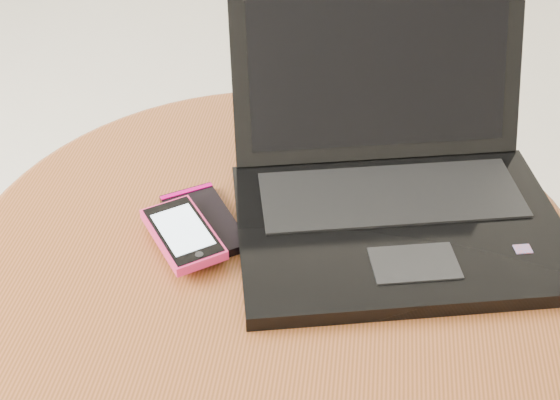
# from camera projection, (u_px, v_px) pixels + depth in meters

# --- Properties ---
(table) EXTENTS (0.69, 0.69, 0.55)m
(table) POSITION_uv_depth(u_px,v_px,m) (274.00, 321.00, 0.89)
(table) COLOR #5C2E19
(table) RESTS_ON ground
(laptop) EXTENTS (0.41, 0.40, 0.22)m
(laptop) POSITION_uv_depth(u_px,v_px,m) (393.00, 181.00, 0.84)
(laptop) COLOR black
(laptop) RESTS_ON table
(phone_black) EXTENTS (0.12, 0.13, 0.01)m
(phone_black) POSITION_uv_depth(u_px,v_px,m) (203.00, 222.00, 0.84)
(phone_black) COLOR black
(phone_black) RESTS_ON table
(phone_pink) EXTENTS (0.11, 0.12, 0.01)m
(phone_pink) POSITION_uv_depth(u_px,v_px,m) (183.00, 234.00, 0.81)
(phone_pink) COLOR #DD2461
(phone_pink) RESTS_ON phone_black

